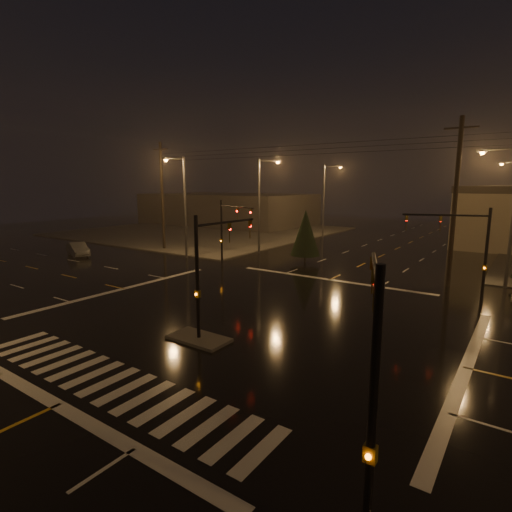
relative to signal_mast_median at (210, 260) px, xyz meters
The scene contains 19 objects.
ground 4.85m from the signal_mast_median, 90.00° to the left, with size 140.00×140.00×0.00m, color black.
sidewalk_nw 44.80m from the signal_mast_median, 132.21° to the left, with size 36.00×36.00×0.12m, color #43413C.
median_island 3.79m from the signal_mast_median, 90.00° to the right, with size 3.00×1.60×0.15m, color #43413C.
crosswalk 7.01m from the signal_mast_median, 90.00° to the right, with size 15.00×2.60×0.01m, color beige.
stop_bar_near 8.77m from the signal_mast_median, 90.00° to the right, with size 16.00×0.50×0.01m, color beige.
stop_bar_far 14.56m from the signal_mast_median, 90.00° to the left, with size 16.00×0.50×0.01m, color beige.
commercial_block 57.07m from the signal_mast_median, 127.83° to the left, with size 30.00×18.00×5.60m, color #3E3937.
signal_mast_median is the anchor object (origin of this frame).
signal_mast_ne 16.27m from the signal_mast_median, 54.28° to the left, with size 4.84×1.86×6.00m.
signal_mast_nw 16.27m from the signal_mast_median, 125.72° to the left, with size 4.84×1.86×6.00m.
signal_mast_se 12.22m from the signal_mast_median, 33.15° to the right, with size 1.55×3.87×6.00m.
streetlight_1 23.94m from the signal_mast_median, 117.96° to the left, with size 2.77×0.32×10.00m.
streetlight_2 38.78m from the signal_mast_median, 106.79° to the left, with size 2.77×0.32×10.00m.
streetlight_3 22.20m from the signal_mast_median, 59.61° to the left, with size 2.77×0.32×10.00m.
streetlight_5 21.53m from the signal_mast_median, 138.30° to the left, with size 0.32×2.77×10.00m.
utility_pole_0 27.95m from the signal_mast_median, 142.19° to the left, with size 2.20×0.32×12.00m.
utility_pole_1 19.00m from the signal_mast_median, 64.89° to the left, with size 2.20×0.32×12.00m.
conifer_3 19.89m from the signal_mast_median, 104.33° to the left, with size 2.78×2.78×5.05m.
car_crossing 27.84m from the signal_mast_median, 161.13° to the left, with size 1.50×4.31×1.42m, color #575B5E.
Camera 1 is at (12.59, -17.37, 7.37)m, focal length 28.00 mm.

